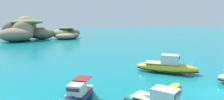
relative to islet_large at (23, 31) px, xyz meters
The scene contains 6 objects.
ground_plane 74.23m from the islet_large, 78.21° to the right, with size 400.00×400.00×0.00m, color #0F7F89.
islet_large is the anchor object (origin of this frame).
islet_small 17.25m from the islet_large, ahead, with size 14.21×15.23×5.02m.
motorboat_navy 68.32m from the islet_large, 88.77° to the right, with size 5.72×6.33×2.07m.
motorboat_yellow 65.68m from the islet_large, 75.29° to the right, with size 8.33×8.63×2.72m.
dinghy_tender 70.56m from the islet_large, 79.73° to the right, with size 2.81×2.19×0.58m.
Camera 1 is at (-18.93, -13.40, 7.77)m, focal length 32.06 mm.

